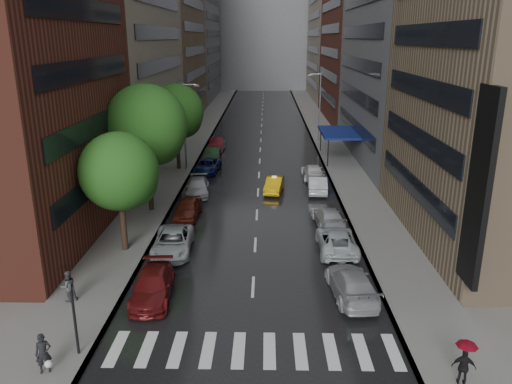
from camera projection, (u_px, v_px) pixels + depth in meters
ground at (251, 326)px, 24.56m from camera, size 220.00×220.00×0.00m
road at (261, 135)px, 72.27m from camera, size 14.00×140.00×0.01m
sidewalk_left at (199, 134)px, 72.42m from camera, size 4.00×140.00×0.15m
sidewalk_right at (323, 134)px, 72.08m from camera, size 4.00×140.00×0.15m
crosswalk at (254, 350)px, 22.64m from camera, size 13.15×2.80×0.01m
buildings_left at (164, 20)px, 76.17m from camera, size 8.00×108.00×38.00m
buildings_right at (363, 26)px, 73.90m from camera, size 8.05×109.10×36.00m
building_far at (264, 27)px, 132.39m from camera, size 40.00×14.00×32.00m
tree_near at (119, 172)px, 31.48m from camera, size 5.02×5.02×8.00m
tree_mid at (146, 126)px, 38.58m from camera, size 6.42×6.42×10.23m
tree_far at (176, 112)px, 51.54m from camera, size 5.68×5.68×9.06m
taxi at (274, 185)px, 45.53m from camera, size 2.03×4.27×1.35m
parked_cars_left at (196, 190)px, 43.81m from camera, size 2.75×41.68×1.60m
parked_cars_right at (328, 216)px, 37.45m from camera, size 2.60×28.99×1.56m
ped_bag_walker at (44, 354)px, 20.71m from camera, size 0.76×0.63×1.77m
ped_black_umbrella at (68, 280)px, 26.23m from camera, size 1.07×1.03×2.09m
ped_red_umbrella at (465, 359)px, 19.88m from camera, size 1.00×0.82×2.01m
traffic_light at (74, 312)px, 21.57m from camera, size 0.18×0.15×3.45m
street_lamp_left at (185, 124)px, 51.87m from camera, size 1.74×0.22×9.00m
street_lamp_right at (319, 106)px, 65.89m from camera, size 1.74×0.22×9.00m
awning at (339, 133)px, 56.85m from camera, size 4.00×8.00×3.12m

